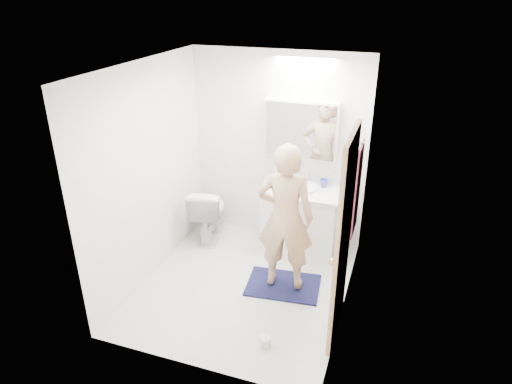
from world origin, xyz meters
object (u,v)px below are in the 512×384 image
at_px(medicine_cabinet, 301,129).
at_px(toilet_paper_roll, 265,341).
at_px(toilet, 209,212).
at_px(soap_bottle_a, 278,172).
at_px(vanity_cabinet, 301,221).
at_px(toothbrush_cup, 324,183).
at_px(soap_bottle_b, 292,175).
at_px(person, 285,218).

relative_size(medicine_cabinet, toilet_paper_roll, 8.00).
distance_m(toilet, soap_bottle_a, 1.06).
bearing_deg(vanity_cabinet, toothbrush_cup, 35.13).
xyz_separation_m(vanity_cabinet, medicine_cabinet, (-0.09, 0.21, 1.11)).
relative_size(medicine_cabinet, soap_bottle_a, 3.69).
bearing_deg(toilet, soap_bottle_b, -175.02).
bearing_deg(toilet_paper_roll, vanity_cabinet, 93.50).
height_order(toothbrush_cup, toilet_paper_roll, toothbrush_cup).
bearing_deg(toothbrush_cup, medicine_cabinet, 171.16).
relative_size(soap_bottle_b, toothbrush_cup, 1.65).
height_order(soap_bottle_b, toilet_paper_roll, soap_bottle_b).
bearing_deg(toilet_paper_roll, soap_bottle_a, 103.45).
height_order(toilet, toilet_paper_roll, toilet).
height_order(vanity_cabinet, toothbrush_cup, toothbrush_cup).
bearing_deg(medicine_cabinet, toilet_paper_roll, -84.18).
height_order(person, soap_bottle_a, person).
xyz_separation_m(soap_bottle_a, soap_bottle_b, (0.17, 0.03, -0.03)).
relative_size(vanity_cabinet, toothbrush_cup, 8.50).
bearing_deg(vanity_cabinet, soap_bottle_a, 156.90).
distance_m(vanity_cabinet, soap_bottle_a, 0.67).
distance_m(medicine_cabinet, toilet_paper_roll, 2.47).
bearing_deg(soap_bottle_b, medicine_cabinet, 19.23).
bearing_deg(toothbrush_cup, soap_bottle_b, 177.19).
distance_m(person, toothbrush_cup, 1.02).
height_order(vanity_cabinet, toilet, vanity_cabinet).
height_order(person, soap_bottle_b, person).
distance_m(soap_bottle_a, toothbrush_cup, 0.58).
xyz_separation_m(vanity_cabinet, toilet_paper_roll, (0.11, -1.77, -0.34)).
xyz_separation_m(toilet, toilet_paper_roll, (1.31, -1.66, -0.32)).
xyz_separation_m(medicine_cabinet, soap_bottle_a, (-0.26, -0.06, -0.56)).
relative_size(toilet, soap_bottle_a, 3.08).
xyz_separation_m(medicine_cabinet, toilet, (-1.11, -0.33, -1.13)).
bearing_deg(soap_bottle_b, person, -78.82).
distance_m(vanity_cabinet, toothbrush_cup, 0.55).
height_order(vanity_cabinet, soap_bottle_a, soap_bottle_a).
relative_size(toilet, person, 0.45).
xyz_separation_m(vanity_cabinet, toilet, (-1.20, -0.11, -0.02)).
bearing_deg(toilet, medicine_cabinet, -174.78).
distance_m(toilet, soap_bottle_b, 1.19).
xyz_separation_m(soap_bottle_b, toothbrush_cup, (0.41, -0.02, -0.04)).
bearing_deg(soap_bottle_a, toothbrush_cup, 0.99).
distance_m(soap_bottle_b, toothbrush_cup, 0.41).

